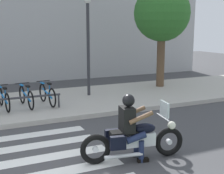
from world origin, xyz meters
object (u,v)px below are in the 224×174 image
tree_near_rack (162,14)px  rider (131,123)px  bike_rack (6,100)px  bicycle_3 (26,97)px  bicycle_2 (4,99)px  motorcycle (134,139)px  street_lamp (88,37)px  bicycle_4 (47,94)px

tree_near_rack → rider: bearing=-128.0°
rider → bike_rack: rider is taller
bicycle_3 → bicycle_2: bearing=180.0°
rider → tree_near_rack: tree_near_rack is taller
motorcycle → tree_near_rack: (4.79, 6.25, 2.90)m
motorcycle → street_lamp: (1.18, 5.85, 1.96)m
bicycle_4 → motorcycle: bearing=-82.3°
bicycle_4 → street_lamp: (1.85, 0.86, 1.90)m
motorcycle → bicycle_3: (-1.39, 4.99, 0.04)m
motorcycle → rider: size_ratio=1.58×
rider → bike_rack: 4.87m
rider → bike_rack: (-2.02, 4.42, -0.26)m
bicycle_2 → street_lamp: 3.90m
bicycle_2 → bicycle_3: size_ratio=0.98×
bicycle_2 → tree_near_rack: size_ratio=0.36×
bike_rack → street_lamp: (3.28, 1.42, 1.85)m
bicycle_2 → bicycle_3: 0.71m
rider → bike_rack: size_ratio=0.42×
rider → street_lamp: street_lamp is taller
motorcycle → tree_near_rack: 8.39m
motorcycle → bicycle_3: size_ratio=1.35×
motorcycle → bicycle_3: 5.18m
street_lamp → bicycle_2: bearing=-165.3°
bicycle_4 → bicycle_3: bearing=179.9°
bicycle_4 → street_lamp: bearing=24.9°
bicycle_2 → bicycle_4: bicycle_4 is taller
street_lamp → bicycle_4: bearing=-155.1°
street_lamp → tree_near_rack: tree_near_rack is taller
bicycle_3 → bike_rack: bicycle_3 is taller
rider → bicycle_2: (-2.03, 4.98, -0.33)m
motorcycle → bicycle_4: size_ratio=1.39×
motorcycle → tree_near_rack: tree_near_rack is taller
bicycle_3 → tree_near_rack: size_ratio=0.36×
bicycle_2 → street_lamp: (3.28, 0.86, 1.92)m
motorcycle → bike_rack: motorcycle is taller
motorcycle → rider: 0.38m
bicycle_3 → street_lamp: bearing=18.5°
bicycle_2 → bicycle_4: bearing=-0.0°
bike_rack → tree_near_rack: tree_near_rack is taller
rider → bicycle_3: 5.16m
street_lamp → bicycle_3: bearing=-161.5°
bicycle_2 → bike_rack: (0.00, -0.55, 0.07)m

